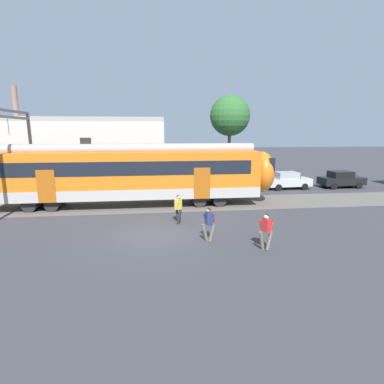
% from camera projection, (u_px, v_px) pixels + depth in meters
% --- Properties ---
extents(ground_plane, '(160.00, 160.00, 0.00)m').
position_uv_depth(ground_plane, '(154.00, 236.00, 15.03)').
color(ground_plane, '#38383D').
extents(pedestrian_yellow, '(0.50, 0.69, 1.67)m').
position_uv_depth(pedestrian_yellow, '(178.00, 207.00, 16.85)').
color(pedestrian_yellow, '#28282D').
rests_on(pedestrian_yellow, ground).
extents(pedestrian_navy, '(0.68, 0.54, 1.67)m').
position_uv_depth(pedestrian_navy, '(209.00, 222.00, 14.06)').
color(pedestrian_navy, '#6B6051').
rests_on(pedestrian_navy, ground).
extents(pedestrian_red, '(0.71, 0.51, 1.67)m').
position_uv_depth(pedestrian_red, '(266.00, 228.00, 13.07)').
color(pedestrian_red, '#6B6051').
rests_on(pedestrian_red, ground).
extents(parked_car_silver, '(4.06, 1.88, 1.54)m').
position_uv_depth(parked_car_silver, '(288.00, 180.00, 27.09)').
color(parked_car_silver, '#B7BABF').
rests_on(parked_car_silver, ground).
extents(parked_car_black, '(4.04, 1.84, 1.54)m').
position_uv_depth(parked_car_black, '(341.00, 179.00, 27.70)').
color(parked_car_black, black).
rests_on(parked_car_black, ground).
extents(catenary_gantry, '(0.24, 6.64, 6.53)m').
position_uv_depth(catenary_gantry, '(10.00, 144.00, 19.44)').
color(catenary_gantry, gray).
rests_on(catenary_gantry, ground).
extents(background_building, '(16.72, 5.00, 9.20)m').
position_uv_depth(background_building, '(76.00, 152.00, 28.66)').
color(background_building, beige).
rests_on(background_building, ground).
extents(street_tree_right, '(4.27, 4.27, 8.90)m').
position_uv_depth(street_tree_right, '(230.00, 116.00, 31.86)').
color(street_tree_right, brown).
rests_on(street_tree_right, ground).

